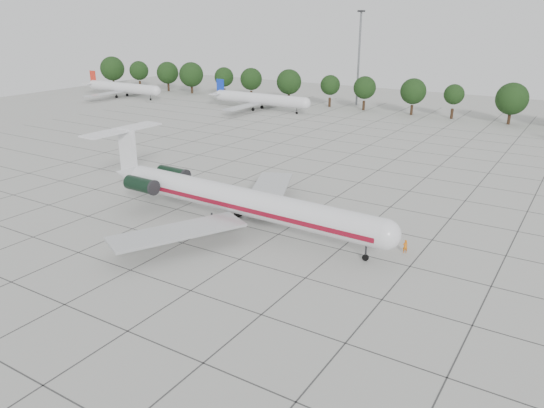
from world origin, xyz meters
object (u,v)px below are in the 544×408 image
object	(u,v)px
main_airliner	(229,198)
ground_crew	(405,246)
floodlight_mast	(359,53)
bg_airliner_b	(260,99)
bg_airliner_a	(123,88)

from	to	relation	value
main_airliner	ground_crew	bearing A→B (deg)	11.21
main_airliner	floodlight_mast	world-z (taller)	floodlight_mast
bg_airliner_b	floodlight_mast	distance (m)	30.81
main_airliner	ground_crew	size ratio (longest dim) A/B	27.63
bg_airliner_a	floodlight_mast	xyz separation A→B (m)	(67.17, 25.07, 11.37)
ground_crew	main_airliner	bearing A→B (deg)	-28.80
ground_crew	bg_airliner_a	distance (m)	128.66
ground_crew	floodlight_mast	xyz separation A→B (m)	(-44.43, 89.07, 13.51)
bg_airliner_a	bg_airliner_b	bearing A→B (deg)	3.97
ground_crew	bg_airliner_a	size ratio (longest dim) A/B	0.05
bg_airliner_a	bg_airliner_b	distance (m)	48.61
floodlight_mast	bg_airliner_a	bearing A→B (deg)	-159.53
ground_crew	floodlight_mast	bearing A→B (deg)	-101.56
main_airliner	bg_airliner_a	world-z (taller)	main_airliner
ground_crew	bg_airliner_a	bearing A→B (deg)	-67.90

